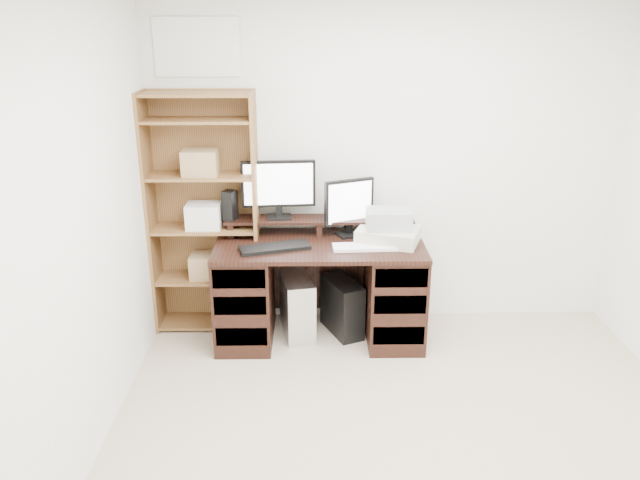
{
  "coord_description": "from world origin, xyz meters",
  "views": [
    {
      "loc": [
        -0.56,
        -2.55,
        2.31
      ],
      "look_at": [
        -0.5,
        1.43,
        0.85
      ],
      "focal_mm": 35.0,
      "sensor_mm": 36.0,
      "label": 1
    }
  ],
  "objects_px": {
    "desk": "(320,289)",
    "tower_silver": "(297,305)",
    "bookshelf": "(204,212)",
    "tower_black": "(342,306)",
    "monitor_small": "(349,205)",
    "monitor_wide": "(278,186)",
    "printer": "(388,235)"
  },
  "relations": [
    {
      "from": "desk",
      "to": "tower_silver",
      "type": "distance_m",
      "value": 0.24
    },
    {
      "from": "tower_silver",
      "to": "bookshelf",
      "type": "height_order",
      "value": "bookshelf"
    },
    {
      "from": "tower_silver",
      "to": "tower_black",
      "type": "distance_m",
      "value": 0.34
    },
    {
      "from": "bookshelf",
      "to": "monitor_small",
      "type": "bearing_deg",
      "value": -2.12
    },
    {
      "from": "desk",
      "to": "tower_black",
      "type": "bearing_deg",
      "value": 21.14
    },
    {
      "from": "monitor_wide",
      "to": "printer",
      "type": "bearing_deg",
      "value": -20.23
    },
    {
      "from": "monitor_small",
      "to": "tower_black",
      "type": "height_order",
      "value": "monitor_small"
    },
    {
      "from": "desk",
      "to": "tower_black",
      "type": "height_order",
      "value": "desk"
    },
    {
      "from": "printer",
      "to": "bookshelf",
      "type": "distance_m",
      "value": 1.36
    },
    {
      "from": "monitor_wide",
      "to": "monitor_small",
      "type": "relative_size",
      "value": 1.29
    },
    {
      "from": "monitor_wide",
      "to": "bookshelf",
      "type": "height_order",
      "value": "bookshelf"
    },
    {
      "from": "tower_silver",
      "to": "monitor_small",
      "type": "bearing_deg",
      "value": 5.98
    },
    {
      "from": "monitor_wide",
      "to": "bookshelf",
      "type": "bearing_deg",
      "value": 177.43
    },
    {
      "from": "monitor_small",
      "to": "bookshelf",
      "type": "relative_size",
      "value": 0.23
    },
    {
      "from": "printer",
      "to": "tower_silver",
      "type": "bearing_deg",
      "value": -165.01
    },
    {
      "from": "monitor_small",
      "to": "bookshelf",
      "type": "bearing_deg",
      "value": 154.49
    },
    {
      "from": "monitor_small",
      "to": "tower_black",
      "type": "xyz_separation_m",
      "value": [
        -0.05,
        -0.11,
        -0.77
      ]
    },
    {
      "from": "desk",
      "to": "monitor_wide",
      "type": "xyz_separation_m",
      "value": [
        -0.3,
        0.23,
        0.72
      ]
    },
    {
      "from": "monitor_small",
      "to": "tower_silver",
      "type": "relative_size",
      "value": 0.91
    },
    {
      "from": "bookshelf",
      "to": "printer",
      "type": "bearing_deg",
      "value": -8.66
    },
    {
      "from": "monitor_wide",
      "to": "tower_silver",
      "type": "bearing_deg",
      "value": -57.75
    },
    {
      "from": "monitor_small",
      "to": "tower_silver",
      "type": "xyz_separation_m",
      "value": [
        -0.39,
        -0.12,
        -0.75
      ]
    },
    {
      "from": "tower_silver",
      "to": "bookshelf",
      "type": "bearing_deg",
      "value": 156.57
    },
    {
      "from": "tower_black",
      "to": "desk",
      "type": "bearing_deg",
      "value": 177.97
    },
    {
      "from": "monitor_small",
      "to": "printer",
      "type": "height_order",
      "value": "monitor_small"
    },
    {
      "from": "monitor_wide",
      "to": "tower_silver",
      "type": "distance_m",
      "value": 0.91
    },
    {
      "from": "tower_black",
      "to": "bookshelf",
      "type": "relative_size",
      "value": 0.25
    },
    {
      "from": "tower_silver",
      "to": "tower_black",
      "type": "bearing_deg",
      "value": -9.15
    },
    {
      "from": "desk",
      "to": "tower_silver",
      "type": "height_order",
      "value": "desk"
    },
    {
      "from": "desk",
      "to": "tower_silver",
      "type": "xyz_separation_m",
      "value": [
        -0.17,
        0.06,
        -0.16
      ]
    },
    {
      "from": "desk",
      "to": "bookshelf",
      "type": "height_order",
      "value": "bookshelf"
    },
    {
      "from": "monitor_wide",
      "to": "tower_black",
      "type": "distance_m",
      "value": 1.03
    }
  ]
}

